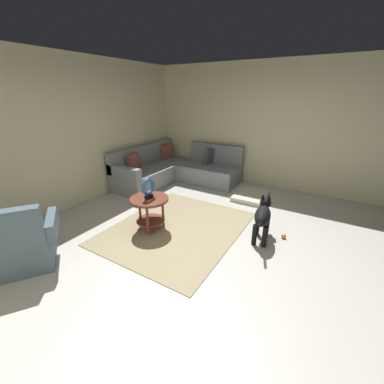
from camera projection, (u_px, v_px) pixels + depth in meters
The scene contains 11 objects.
ground_plane at pixel (211, 248), 3.55m from camera, with size 6.00×6.00×0.10m, color beige.
wall_back at pixel (69, 134), 4.42m from camera, with size 6.00×0.12×2.70m, color beige.
wall_right at pixel (274, 127), 5.36m from camera, with size 0.12×6.00×2.70m, color beige.
area_rug at pixel (177, 228), 3.98m from camera, with size 2.30×1.90×0.01m, color tan.
sectional_couch at pixel (175, 170), 5.96m from camera, with size 2.20×2.25×0.88m.
armchair at pixel (23, 245), 2.97m from camera, with size 1.00×0.95×0.88m.
side_table at pixel (150, 205), 3.81m from camera, with size 0.60×0.60×0.54m.
torus_sculpture at pixel (148, 188), 3.70m from camera, with size 0.28×0.08×0.33m.
dog_bed_mat at pixel (251, 196), 5.12m from camera, with size 0.80×0.60×0.09m, color beige.
dog at pixel (263, 216), 3.56m from camera, with size 0.84×0.30×0.63m.
dog_toy_ball at pixel (284, 236), 3.69m from camera, with size 0.07×0.07×0.07m, color orange.
Camera 1 is at (-2.70, -1.29, 2.04)m, focal length 22.85 mm.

